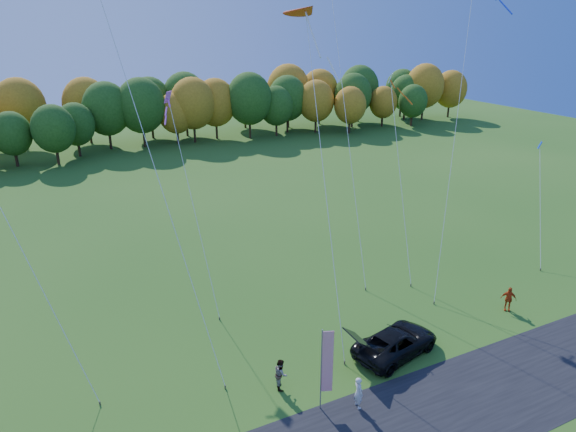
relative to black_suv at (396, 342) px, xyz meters
name	(u,v)px	position (x,y,z in m)	size (l,w,h in m)	color
ground	(340,382)	(-3.99, -0.73, -0.73)	(160.00, 160.00, 0.00)	#235316
tree_line	(133,151)	(-3.99, 54.27, -0.73)	(116.00, 12.00, 10.00)	#1E4711
black_suv	(396,342)	(0.00, 0.00, 0.00)	(2.41, 5.22, 1.45)	black
person_tailgate_a	(358,392)	(-4.20, -2.59, 0.10)	(0.60, 0.39, 1.65)	silver
person_tailgate_b	(281,374)	(-6.87, 0.28, 0.09)	(0.79, 0.62, 1.62)	gray
person_east	(508,299)	(9.15, 0.51, 0.08)	(0.95, 0.40, 1.62)	#BC3A11
feather_flag	(326,361)	(-5.64, -1.97, 1.94)	(0.54, 0.25, 4.36)	#999999
kite_delta_blue	(126,79)	(-11.80, 6.08, 13.98)	(6.51, 10.56, 30.46)	#4C3F33
kite_parafoil_orange	(342,86)	(4.40, 13.41, 12.09)	(5.28, 14.10, 25.94)	#4C3F33
kite_delta_red	(324,170)	(-1.80, 5.20, 8.65)	(3.71, 10.28, 19.27)	#4C3F33
kite_parafoil_rainbow	(456,130)	(9.41, 6.96, 9.60)	(9.14, 8.15, 20.92)	#4C3F33
kite_diamond_yellow	(37,279)	(-16.93, 5.90, 5.08)	(4.15, 6.49, 12.13)	#4C3F33
kite_diamond_white	(400,178)	(6.63, 8.87, 6.10)	(2.46, 6.92, 14.00)	#4C3F33
kite_diamond_pink	(192,201)	(-7.79, 11.10, 5.94)	(1.24, 7.53, 13.39)	#4C3F33
kite_diamond_blue_low	(540,205)	(17.72, 5.75, 3.36)	(4.41, 5.33, 8.58)	#4C3F33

